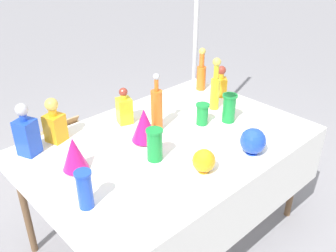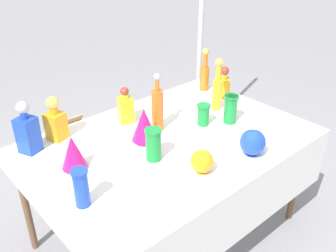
# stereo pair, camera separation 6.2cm
# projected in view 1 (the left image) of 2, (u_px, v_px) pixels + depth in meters

# --- Properties ---
(ground_plane) EXTENTS (40.00, 40.00, 0.00)m
(ground_plane) POSITION_uv_depth(u_px,v_px,m) (168.00, 231.00, 2.68)
(ground_plane) COLOR gray
(display_table) EXTENTS (1.75, 1.18, 0.76)m
(display_table) POSITION_uv_depth(u_px,v_px,m) (173.00, 151.00, 2.31)
(display_table) COLOR white
(display_table) RESTS_ON ground
(tall_bottle_0) EXTENTS (0.07, 0.07, 0.34)m
(tall_bottle_0) POSITION_uv_depth(u_px,v_px,m) (201.00, 73.00, 2.94)
(tall_bottle_0) COLOR orange
(tall_bottle_0) RESTS_ON display_table
(tall_bottle_1) EXTENTS (0.07, 0.07, 0.38)m
(tall_bottle_1) POSITION_uv_depth(u_px,v_px,m) (157.00, 108.00, 2.36)
(tall_bottle_1) COLOR orange
(tall_bottle_1) RESTS_ON display_table
(tall_bottle_2) EXTENTS (0.07, 0.07, 0.38)m
(tall_bottle_2) POSITION_uv_depth(u_px,v_px,m) (215.00, 87.00, 2.62)
(tall_bottle_2) COLOR yellow
(tall_bottle_2) RESTS_ON display_table
(square_decanter_0) EXTENTS (0.13, 0.13, 0.28)m
(square_decanter_0) POSITION_uv_depth(u_px,v_px,m) (54.00, 123.00, 2.25)
(square_decanter_0) COLOR orange
(square_decanter_0) RESTS_ON display_table
(square_decanter_1) EXTENTS (0.12, 0.12, 0.24)m
(square_decanter_1) POSITION_uv_depth(u_px,v_px,m) (221.00, 83.00, 2.85)
(square_decanter_1) COLOR orange
(square_decanter_1) RESTS_ON display_table
(square_decanter_2) EXTENTS (0.12, 0.12, 0.25)m
(square_decanter_2) POSITION_uv_depth(u_px,v_px,m) (124.00, 108.00, 2.46)
(square_decanter_2) COLOR yellow
(square_decanter_2) RESTS_ON display_table
(square_decanter_3) EXTENTS (0.14, 0.14, 0.32)m
(square_decanter_3) POSITION_uv_depth(u_px,v_px,m) (26.00, 133.00, 2.12)
(square_decanter_3) COLOR blue
(square_decanter_3) RESTS_ON display_table
(slender_vase_0) EXTENTS (0.10, 0.10, 0.19)m
(slender_vase_0) POSITION_uv_depth(u_px,v_px,m) (229.00, 107.00, 2.48)
(slender_vase_0) COLOR #198C38
(slender_vase_0) RESTS_ON display_table
(slender_vase_1) EXTENTS (0.08, 0.08, 0.20)m
(slender_vase_1) POSITION_uv_depth(u_px,v_px,m) (85.00, 188.00, 1.72)
(slender_vase_1) COLOR blue
(slender_vase_1) RESTS_ON display_table
(slender_vase_2) EXTENTS (0.09, 0.09, 0.14)m
(slender_vase_2) POSITION_uv_depth(u_px,v_px,m) (202.00, 113.00, 2.46)
(slender_vase_2) COLOR #198C38
(slender_vase_2) RESTS_ON display_table
(slender_vase_3) EXTENTS (0.10, 0.10, 0.19)m
(slender_vase_3) POSITION_uv_depth(u_px,v_px,m) (155.00, 144.00, 2.08)
(slender_vase_3) COLOR #198C38
(slender_vase_3) RESTS_ON display_table
(fluted_vase_0) EXTENTS (0.14, 0.14, 0.20)m
(fluted_vase_0) POSITION_uv_depth(u_px,v_px,m) (74.00, 154.00, 1.98)
(fluted_vase_0) COLOR #C61972
(fluted_vase_0) RESTS_ON display_table
(fluted_vase_1) EXTENTS (0.16, 0.16, 0.22)m
(fluted_vase_1) POSITION_uv_depth(u_px,v_px,m) (144.00, 125.00, 2.25)
(fluted_vase_1) COLOR #C61972
(fluted_vase_1) RESTS_ON display_table
(round_bowl_0) EXTENTS (0.15, 0.15, 0.16)m
(round_bowl_0) POSITION_uv_depth(u_px,v_px,m) (253.00, 141.00, 2.14)
(round_bowl_0) COLOR blue
(round_bowl_0) RESTS_ON display_table
(round_bowl_1) EXTENTS (0.13, 0.13, 0.13)m
(round_bowl_1) POSITION_uv_depth(u_px,v_px,m) (204.00, 161.00, 1.99)
(round_bowl_1) COLOR orange
(round_bowl_1) RESTS_ON display_table
(price_tag_left) EXTENTS (0.05, 0.02, 0.04)m
(price_tag_left) POSITION_uv_depth(u_px,v_px,m) (192.00, 202.00, 1.77)
(price_tag_left) COLOR white
(price_tag_left) RESTS_ON display_table
(cardboard_box_behind_left) EXTENTS (0.38, 0.30, 0.42)m
(cardboard_box_behind_left) POSITION_uv_depth(u_px,v_px,m) (69.00, 148.00, 3.33)
(cardboard_box_behind_left) COLOR tan
(cardboard_box_behind_left) RESTS_ON ground
(canopy_pole) EXTENTS (0.18, 0.18, 2.30)m
(canopy_pole) POSITION_uv_depth(u_px,v_px,m) (195.00, 54.00, 3.37)
(canopy_pole) COLOR silver
(canopy_pole) RESTS_ON ground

